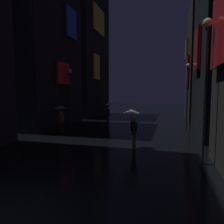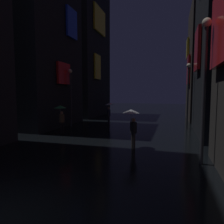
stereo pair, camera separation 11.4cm
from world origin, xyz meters
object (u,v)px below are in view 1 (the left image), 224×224
streetlamp_right_near (205,76)px  pedestrian_foreground_right_green (60,112)px  streetlamp_right_far (187,88)px  pedestrian_far_right_clear (109,107)px  pedestrian_midstreet_centre_clear (132,118)px  streetlamp_left_far (70,91)px

streetlamp_right_near → pedestrian_foreground_right_green: bearing=156.2°
pedestrian_foreground_right_green → streetlamp_right_far: streetlamp_right_far is taller
pedestrian_far_right_clear → pedestrian_foreground_right_green: 5.74m
pedestrian_midstreet_centre_clear → streetlamp_left_far: (-6.70, 5.60, 1.59)m
streetlamp_right_far → streetlamp_right_near: streetlamp_right_near is taller
pedestrian_midstreet_centre_clear → streetlamp_right_near: streetlamp_right_near is taller
streetlamp_right_far → pedestrian_midstreet_centre_clear: bearing=-114.5°
pedestrian_midstreet_centre_clear → streetlamp_right_near: bearing=-26.8°
pedestrian_foreground_right_green → streetlamp_right_near: bearing=-23.8°
streetlamp_right_far → streetlamp_right_near: bearing=-90.0°
pedestrian_foreground_right_green → streetlamp_right_near: size_ratio=0.36×
streetlamp_right_far → streetlamp_right_near: 8.93m
pedestrian_far_right_clear → streetlamp_left_far: size_ratio=0.41×
pedestrian_far_right_clear → pedestrian_midstreet_centre_clear: 8.51m
pedestrian_midstreet_centre_clear → streetlamp_right_far: 8.16m
pedestrian_foreground_right_green → streetlamp_left_far: 3.75m
pedestrian_foreground_right_green → streetlamp_right_far: 10.47m
pedestrian_midstreet_centre_clear → streetlamp_right_near: (3.30, -1.67, 2.01)m
pedestrian_far_right_clear → streetlamp_left_far: bearing=-145.4°
pedestrian_far_right_clear → streetlamp_right_far: 7.22m
pedestrian_far_right_clear → streetlamp_left_far: 3.99m
pedestrian_midstreet_centre_clear → streetlamp_left_far: bearing=140.1°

